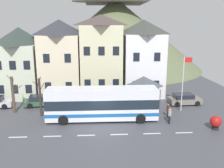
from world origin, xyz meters
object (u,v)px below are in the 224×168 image
townhouse_01 (60,59)px  townhouse_03 (143,58)px  pedestrian_01 (168,110)px  pedestrian_02 (170,115)px  hilltop_castle (115,30)px  harbour_buoy (216,122)px  parked_car_01 (184,99)px  bare_tree_01 (40,96)px  bus_shelter (143,82)px  pedestrian_00 (151,103)px  transit_bus (102,104)px  parked_car_02 (42,101)px  public_bench (147,96)px  flagpole (184,80)px  townhouse_00 (21,62)px  townhouse_02 (101,55)px  bare_tree_02 (13,94)px  pedestrian_03 (138,104)px

townhouse_01 → townhouse_03: (11.38, -0.23, -0.01)m
pedestrian_01 → pedestrian_02: 1.63m
hilltop_castle → harbour_buoy: bearing=-79.2°
parked_car_01 → bare_tree_01: size_ratio=0.94×
bus_shelter → pedestrian_00: bus_shelter is taller
transit_bus → parked_car_02: (-7.33, 5.11, -1.07)m
harbour_buoy → townhouse_01: bearing=141.6°
pedestrian_01 → public_bench: bearing=97.3°
townhouse_01 → hilltop_castle: bearing=68.5°
flagpole → harbour_buoy: 6.21m
parked_car_02 → flagpole: size_ratio=0.68×
parked_car_01 → pedestrian_01: (-3.32, -4.33, 0.22)m
townhouse_03 → public_bench: 5.41m
pedestrian_01 → public_bench: 6.70m
townhouse_00 → pedestrian_01: bearing=-29.3°
townhouse_02 → pedestrian_02: bearing=-60.1°
transit_bus → townhouse_00: bearing=137.3°
transit_bus → bare_tree_02: bearing=164.7°
hilltop_castle → pedestrian_03: 31.81m
townhouse_00 → transit_bus: size_ratio=0.82×
parked_car_02 → bare_tree_02: (-2.53, -2.33, 1.52)m
townhouse_03 → pedestrian_02: size_ratio=6.64×
parked_car_01 → flagpole: flagpole is taller
townhouse_01 → public_bench: (11.64, -2.85, -4.74)m
parked_car_01 → pedestrian_01: 5.46m
pedestrian_03 → bare_tree_01: 10.84m
pedestrian_00 → bare_tree_01: 12.38m
pedestrian_02 → pedestrian_03: (-2.60, 3.60, 0.04)m
townhouse_00 → bare_tree_01: bearing=-63.5°
flagpole → harbour_buoy: flagpole is taller
townhouse_00 → townhouse_03: size_ratio=0.91×
townhouse_02 → pedestrian_02: size_ratio=7.07×
transit_bus → pedestrian_00: 6.20m
townhouse_01 → townhouse_02: (5.58, 0.43, 0.33)m
townhouse_02 → bare_tree_01: bearing=-128.0°
parked_car_01 → pedestrian_00: 5.15m
townhouse_00 → hilltop_castle: bearing=57.1°
townhouse_03 → harbour_buoy: (4.75, -12.57, -4.46)m
bus_shelter → bare_tree_02: 15.09m
townhouse_02 → flagpole: (9.12, -7.95, -1.86)m
townhouse_01 → harbour_buoy: (16.13, -12.79, -4.47)m
bus_shelter → pedestrian_01: bus_shelter is taller
townhouse_02 → bare_tree_02: bearing=-143.7°
bus_shelter → public_bench: 3.69m
bare_tree_01 → harbour_buoy: bearing=-15.0°
pedestrian_00 → bare_tree_02: size_ratio=0.37×
transit_bus → townhouse_01: bearing=119.9°
hilltop_castle → harbour_buoy: 37.66m
public_bench → harbour_buoy: size_ratio=1.13×
townhouse_01 → pedestrian_01: bearing=-37.2°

